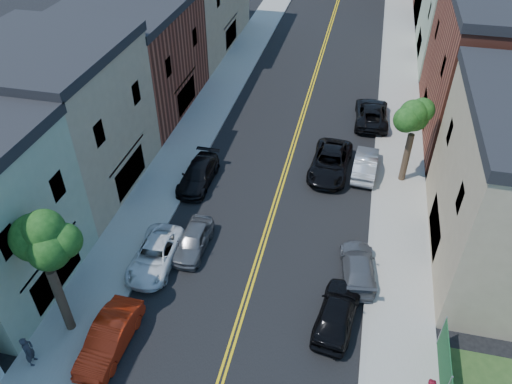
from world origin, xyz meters
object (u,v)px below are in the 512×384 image
Objects in this scene: grey_car_right at (358,266)px; pedestrian_left at (29,351)px; black_car_right at (337,312)px; black_suv_lane at (330,162)px; grey_car_left at (193,241)px; silver_car_right at (365,164)px; black_car_left at (198,174)px; red_sedan at (110,338)px; dark_car_right_far at (372,113)px; white_pickup at (155,255)px.

pedestrian_left is (-14.07, -8.83, 0.38)m from grey_car_right.
black_car_right is 0.82× the size of black_suv_lane.
grey_car_left is 0.70× the size of black_suv_lane.
black_car_right is at bearing 89.76° from silver_car_right.
black_car_right is (10.19, -9.40, 0.08)m from black_car_left.
black_car_left is at bearing 106.10° from grey_car_left.
grey_car_right is (11.00, 7.21, -0.10)m from red_sedan.
grey_car_left is 6.33m from black_car_left.
black_suv_lane reaches higher than silver_car_right.
silver_car_right is at bearing -96.50° from grey_car_right.
black_suv_lane is at bearing -82.05° from grey_car_right.
dark_car_right_far reaches higher than red_sedan.
black_suv_lane is at bearing 69.28° from dark_car_right_far.
red_sedan is 26.50m from dark_car_right_far.
red_sedan is 0.94× the size of white_pickup.
grey_car_left is 0.71× the size of dark_car_right_far.
dark_car_right_far is (11.00, 18.57, 0.10)m from white_pickup.
grey_car_right is (11.00, 1.67, -0.03)m from white_pickup.
grey_car_right is 9.60m from black_suv_lane.
dark_car_right_far is (11.00, 10.91, 0.07)m from black_car_left.
pedestrian_left is (-14.07, -25.73, 0.25)m from dark_car_right_far.
dark_car_right_far is at bearing -88.07° from silver_car_right.
grey_car_left is 0.82× the size of black_car_left.
black_car_left is (0.00, 13.20, -0.04)m from red_sedan.
pedestrian_left is at bearing 29.57° from black_car_right.
red_sedan is 10.88m from black_car_right.
pedestrian_left reaches higher than grey_car_right.
silver_car_right reaches higher than grey_car_left.
white_pickup is 0.85× the size of black_suv_lane.
grey_car_left is 19.39m from dark_car_right_far.
white_pickup is 7.66m from black_car_left.
grey_car_right is at bearing -71.94° from black_suv_lane.
white_pickup is at bearing -124.89° from black_suv_lane.
pedestrian_left is at bearing -150.93° from red_sedan.
black_suv_lane is at bearing 21.75° from black_car_left.
grey_car_right is 0.96× the size of black_car_right.
red_sedan is 13.20m from black_car_left.
black_car_right is at bearing 69.54° from grey_car_right.
black_car_right is 1.03× the size of silver_car_right.
black_car_right is 13.11m from silver_car_right.
dark_car_right_far is 0.99× the size of black_suv_lane.
black_car_left is (0.00, 7.66, 0.03)m from white_pickup.
grey_car_left is at bearing 49.62° from silver_car_right.
grey_car_right is at bearing 93.45° from silver_car_right.
red_sedan is 13.15m from grey_car_right.
dark_car_right_far is 29.33m from pedestrian_left.
red_sedan is 20.10m from silver_car_right.
pedestrian_left is at bearing -119.62° from black_suv_lane.
grey_car_left is at bearing 77.68° from red_sedan.
white_pickup is 13.85m from black_suv_lane.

